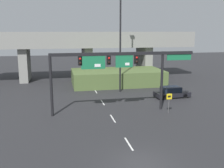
% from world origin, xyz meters
% --- Properties ---
extents(ground_plane, '(160.00, 160.00, 0.00)m').
position_xyz_m(ground_plane, '(0.00, 0.00, 0.00)').
color(ground_plane, '#262628').
extents(lane_markings, '(0.14, 26.70, 0.01)m').
position_xyz_m(lane_markings, '(0.00, 15.20, 0.00)').
color(lane_markings, silver).
rests_on(lane_markings, ground).
extents(signal_gantry, '(15.36, 0.44, 6.42)m').
position_xyz_m(signal_gantry, '(0.99, 11.20, 5.20)').
color(signal_gantry, black).
rests_on(signal_gantry, ground).
extents(speed_limit_sign, '(0.60, 0.11, 2.13)m').
position_xyz_m(speed_limit_sign, '(6.24, 9.82, 1.40)').
color(speed_limit_sign, '#4C4C4C').
rests_on(speed_limit_sign, ground).
extents(highway_light_pole_near, '(0.70, 0.36, 17.49)m').
position_xyz_m(highway_light_pole_near, '(3.42, 20.48, 9.13)').
color(highway_light_pole_near, black).
rests_on(highway_light_pole_near, ground).
extents(overpass_bridge, '(38.27, 7.35, 8.41)m').
position_xyz_m(overpass_bridge, '(0.00, 32.15, 5.84)').
color(overpass_bridge, gray).
rests_on(overpass_bridge, ground).
extents(grass_embankment, '(14.48, 7.59, 2.35)m').
position_xyz_m(grass_embankment, '(4.19, 25.64, 1.18)').
color(grass_embankment, '#4C6033').
rests_on(grass_embankment, ground).
extents(parked_sedan_near_right, '(4.66, 2.14, 1.43)m').
position_xyz_m(parked_sedan_near_right, '(9.28, 15.89, 0.66)').
color(parked_sedan_near_right, black).
rests_on(parked_sedan_near_right, ground).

